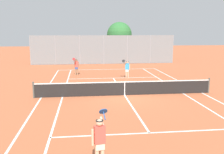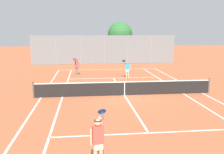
# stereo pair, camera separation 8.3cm
# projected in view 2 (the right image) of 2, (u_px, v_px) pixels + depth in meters

# --- Properties ---
(ground_plane) EXTENTS (120.00, 120.00, 0.00)m
(ground_plane) POSITION_uv_depth(u_px,v_px,m) (124.00, 95.00, 16.81)
(ground_plane) COLOR #B25B38
(court_line_markings) EXTENTS (11.10, 23.90, 0.01)m
(court_line_markings) POSITION_uv_depth(u_px,v_px,m) (124.00, 95.00, 16.81)
(court_line_markings) COLOR white
(court_line_markings) RESTS_ON ground
(tennis_net) EXTENTS (12.00, 0.10, 1.07)m
(tennis_net) POSITION_uv_depth(u_px,v_px,m) (125.00, 88.00, 16.72)
(tennis_net) COLOR #474C47
(tennis_net) RESTS_ON ground
(player_near_side) EXTENTS (0.57, 0.81, 1.77)m
(player_near_side) POSITION_uv_depth(u_px,v_px,m) (98.00, 140.00, 7.73)
(player_near_side) COLOR #D8A884
(player_near_side) RESTS_ON ground
(player_far_left) EXTENTS (0.61, 0.78, 1.77)m
(player_far_left) POSITION_uv_depth(u_px,v_px,m) (77.00, 66.00, 24.42)
(player_far_left) COLOR #936B4C
(player_far_left) RESTS_ON ground
(player_far_right) EXTENTS (0.82, 0.70, 1.77)m
(player_far_right) POSITION_uv_depth(u_px,v_px,m) (127.00, 68.00, 22.79)
(player_far_right) COLOR #D8A884
(player_far_right) RESTS_ON ground
(loose_tennis_ball_1) EXTENTS (0.07, 0.07, 0.07)m
(loose_tennis_ball_1) POSITION_uv_depth(u_px,v_px,m) (159.00, 75.00, 24.75)
(loose_tennis_ball_1) COLOR #D1DB33
(loose_tennis_ball_1) RESTS_ON ground
(loose_tennis_ball_2) EXTENTS (0.07, 0.07, 0.07)m
(loose_tennis_ball_2) POSITION_uv_depth(u_px,v_px,m) (174.00, 89.00, 18.45)
(loose_tennis_ball_2) COLOR #D1DB33
(loose_tennis_ball_2) RESTS_ON ground
(loose_tennis_ball_3) EXTENTS (0.07, 0.07, 0.07)m
(loose_tennis_ball_3) POSITION_uv_depth(u_px,v_px,m) (110.00, 87.00, 19.09)
(loose_tennis_ball_3) COLOR #D1DB33
(loose_tennis_ball_3) RESTS_ON ground
(back_fence) EXTENTS (18.94, 0.08, 3.79)m
(back_fence) POSITION_uv_depth(u_px,v_px,m) (104.00, 50.00, 32.86)
(back_fence) COLOR gray
(back_fence) RESTS_ON ground
(tree_behind_left) EXTENTS (3.50, 3.50, 5.58)m
(tree_behind_left) POSITION_uv_depth(u_px,v_px,m) (120.00, 35.00, 35.07)
(tree_behind_left) COLOR brown
(tree_behind_left) RESTS_ON ground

